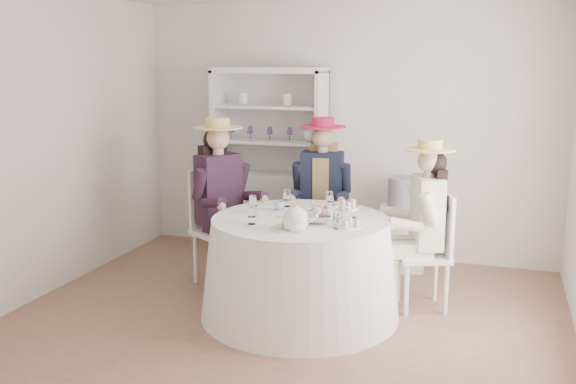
% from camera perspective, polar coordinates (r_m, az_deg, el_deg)
% --- Properties ---
extents(ground, '(4.50, 4.50, 0.00)m').
position_cam_1_polar(ground, '(5.37, -0.34, -11.25)').
color(ground, brown).
rests_on(ground, ground).
extents(wall_back, '(4.50, 0.00, 4.50)m').
position_cam_1_polar(wall_back, '(6.91, 5.00, 5.46)').
color(wall_back, silver).
rests_on(wall_back, ground).
extents(wall_front, '(4.50, 0.00, 4.50)m').
position_cam_1_polar(wall_front, '(3.20, -11.94, -1.93)').
color(wall_front, silver).
rests_on(wall_front, ground).
extents(wall_left, '(0.00, 4.50, 4.50)m').
position_cam_1_polar(wall_left, '(6.10, -20.85, 3.93)').
color(wall_left, silver).
rests_on(wall_left, ground).
extents(tea_table, '(1.64, 1.64, 0.83)m').
position_cam_1_polar(tea_table, '(5.33, 1.07, -6.69)').
color(tea_table, white).
rests_on(tea_table, ground).
extents(hutch, '(1.28, 0.69, 2.02)m').
position_cam_1_polar(hutch, '(6.95, -1.55, 0.24)').
color(hutch, silver).
rests_on(hutch, ground).
extents(side_table, '(0.50, 0.50, 0.63)m').
position_cam_1_polar(side_table, '(6.62, 10.06, -4.06)').
color(side_table, silver).
rests_on(side_table, ground).
extents(hatbox, '(0.34, 0.34, 0.31)m').
position_cam_1_polar(hatbox, '(6.51, 10.21, -0.07)').
color(hatbox, black).
rests_on(hatbox, side_table).
extents(guest_left, '(0.67, 0.62, 1.58)m').
position_cam_1_polar(guest_left, '(5.97, -6.01, -0.02)').
color(guest_left, silver).
rests_on(guest_left, ground).
extents(guest_mid, '(0.57, 0.60, 1.55)m').
position_cam_1_polar(guest_mid, '(6.21, 3.03, 0.40)').
color(guest_mid, silver).
rests_on(guest_mid, ground).
extents(guest_right, '(0.60, 0.55, 1.45)m').
position_cam_1_polar(guest_right, '(5.47, 12.00, -2.02)').
color(guest_right, silver).
rests_on(guest_right, ground).
extents(spare_chair, '(0.50, 0.50, 0.95)m').
position_cam_1_polar(spare_chair, '(6.69, -4.47, -2.03)').
color(spare_chair, silver).
rests_on(spare_chair, ground).
extents(teacup_a, '(0.10, 0.10, 0.07)m').
position_cam_1_polar(teacup_a, '(5.46, -0.78, -1.30)').
color(teacup_a, white).
rests_on(teacup_a, tea_table).
extents(teacup_b, '(0.09, 0.09, 0.07)m').
position_cam_1_polar(teacup_b, '(5.44, 2.43, -1.37)').
color(teacup_b, white).
rests_on(teacup_b, tea_table).
extents(teacup_c, '(0.12, 0.12, 0.07)m').
position_cam_1_polar(teacup_c, '(5.33, 3.99, -1.64)').
color(teacup_c, white).
rests_on(teacup_c, tea_table).
extents(flower_bowl, '(0.28, 0.28, 0.06)m').
position_cam_1_polar(flower_bowl, '(5.06, 2.65, -2.42)').
color(flower_bowl, white).
rests_on(flower_bowl, tea_table).
extents(flower_arrangement, '(0.17, 0.17, 0.06)m').
position_cam_1_polar(flower_arrangement, '(5.08, 3.24, -1.78)').
color(flower_arrangement, '#D56A9D').
rests_on(flower_arrangement, tea_table).
extents(table_teapot, '(0.28, 0.20, 0.21)m').
position_cam_1_polar(table_teapot, '(4.81, 0.70, -2.45)').
color(table_teapot, white).
rests_on(table_teapot, tea_table).
extents(sandwich_plate, '(0.23, 0.23, 0.05)m').
position_cam_1_polar(sandwich_plate, '(4.87, -0.20, -3.18)').
color(sandwich_plate, white).
rests_on(sandwich_plate, tea_table).
extents(cupcake_stand, '(0.22, 0.22, 0.20)m').
position_cam_1_polar(cupcake_stand, '(4.94, 5.32, -2.29)').
color(cupcake_stand, white).
rests_on(cupcake_stand, tea_table).
extents(stemware_set, '(0.91, 0.92, 0.15)m').
position_cam_1_polar(stemware_set, '(5.20, 1.09, -1.53)').
color(stemware_set, white).
rests_on(stemware_set, tea_table).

